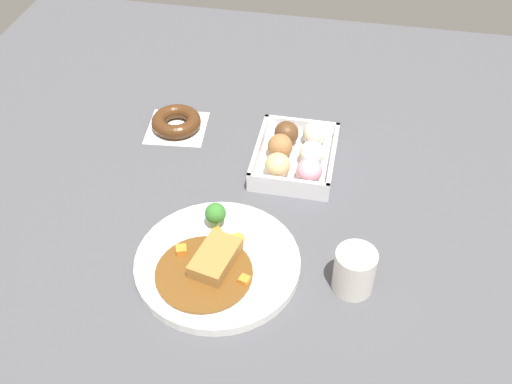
{
  "coord_description": "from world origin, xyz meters",
  "views": [
    {
      "loc": [
        0.78,
        0.16,
        0.81
      ],
      "look_at": [
        -0.04,
        -0.0,
        0.03
      ],
      "focal_mm": 42.8,
      "sensor_mm": 36.0,
      "label": 1
    }
  ],
  "objects_px": {
    "curry_plate": "(217,262)",
    "donut_box": "(296,154)",
    "chocolate_ring_donut": "(176,122)",
    "coffee_mug": "(354,271)"
  },
  "relations": [
    {
      "from": "curry_plate",
      "to": "donut_box",
      "type": "bearing_deg",
      "value": 162.59
    },
    {
      "from": "chocolate_ring_donut",
      "to": "coffee_mug",
      "type": "xyz_separation_m",
      "value": [
        0.36,
        0.41,
        0.02
      ]
    },
    {
      "from": "curry_plate",
      "to": "chocolate_ring_donut",
      "type": "relative_size",
      "value": 2.06
    },
    {
      "from": "chocolate_ring_donut",
      "to": "coffee_mug",
      "type": "bearing_deg",
      "value": 48.55
    },
    {
      "from": "coffee_mug",
      "to": "chocolate_ring_donut",
      "type": "bearing_deg",
      "value": -131.45
    },
    {
      "from": "curry_plate",
      "to": "donut_box",
      "type": "xyz_separation_m",
      "value": [
        -0.3,
        0.09,
        0.01
      ]
    },
    {
      "from": "donut_box",
      "to": "chocolate_ring_donut",
      "type": "xyz_separation_m",
      "value": [
        -0.07,
        -0.27,
        -0.01
      ]
    },
    {
      "from": "curry_plate",
      "to": "donut_box",
      "type": "height_order",
      "value": "curry_plate"
    },
    {
      "from": "curry_plate",
      "to": "chocolate_ring_donut",
      "type": "bearing_deg",
      "value": -153.8
    },
    {
      "from": "curry_plate",
      "to": "donut_box",
      "type": "relative_size",
      "value": 1.42
    }
  ]
}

